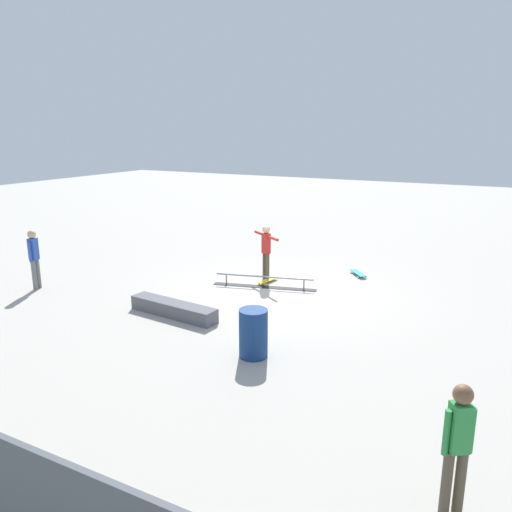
# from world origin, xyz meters

# --- Properties ---
(ground_plane) EXTENTS (60.00, 60.00, 0.00)m
(ground_plane) POSITION_xyz_m (0.00, 0.00, 0.00)
(ground_plane) COLOR #ADA89E
(grind_rail) EXTENTS (2.85, 0.96, 0.32)m
(grind_rail) POSITION_xyz_m (0.55, -0.20, 0.14)
(grind_rail) COLOR black
(grind_rail) RESTS_ON ground_plane
(skate_ledge) EXTENTS (2.36, 0.66, 0.33)m
(skate_ledge) POSITION_xyz_m (1.46, 2.72, 0.17)
(skate_ledge) COLOR #595960
(skate_ledge) RESTS_ON ground_plane
(skater_main) EXTENTS (1.11, 0.79, 1.61)m
(skater_main) POSITION_xyz_m (0.79, -0.77, 0.93)
(skater_main) COLOR brown
(skater_main) RESTS_ON ground_plane
(skateboard_main) EXTENTS (0.35, 0.82, 0.09)m
(skateboard_main) POSITION_xyz_m (0.66, -0.63, 0.07)
(skateboard_main) COLOR yellow
(skateboard_main) RESTS_ON ground_plane
(bystander_green_shirt) EXTENTS (0.34, 0.27, 1.61)m
(bystander_green_shirt) POSITION_xyz_m (-5.09, 6.30, 0.91)
(bystander_green_shirt) COLOR brown
(bystander_green_shirt) RESTS_ON ground_plane
(bystander_blue_shirt) EXTENTS (0.24, 0.37, 1.63)m
(bystander_blue_shirt) POSITION_xyz_m (5.99, 2.79, 0.92)
(bystander_blue_shirt) COLOR slate
(bystander_blue_shirt) RESTS_ON ground_plane
(loose_skateboard_teal) EXTENTS (0.67, 0.74, 0.09)m
(loose_skateboard_teal) POSITION_xyz_m (-1.41, -2.50, 0.07)
(loose_skateboard_teal) COLOR teal
(loose_skateboard_teal) RESTS_ON ground_plane
(trash_bin) EXTENTS (0.55, 0.55, 0.94)m
(trash_bin) POSITION_xyz_m (-1.20, 3.76, 0.47)
(trash_bin) COLOR navy
(trash_bin) RESTS_ON ground_plane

